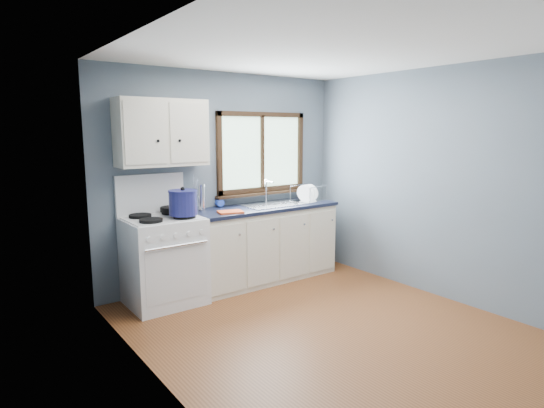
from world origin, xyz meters
TOP-DOWN VIEW (x-y plane):
  - floor at (0.00, 0.00)m, footprint 3.20×3.60m
  - ceiling at (0.00, 0.00)m, footprint 3.20×3.60m
  - wall_back at (0.00, 1.81)m, footprint 3.20×0.02m
  - wall_front at (0.00, -1.81)m, footprint 3.20×0.02m
  - wall_left at (-1.61, 0.00)m, footprint 0.02×3.60m
  - wall_right at (1.61, 0.00)m, footprint 0.02×3.60m
  - gas_range at (-0.95, 1.47)m, footprint 0.76×0.69m
  - base_cabinets at (0.36, 1.49)m, footprint 1.85×0.60m
  - countertop at (0.36, 1.49)m, footprint 1.89×0.64m
  - sink at (0.54, 1.49)m, footprint 0.84×0.46m
  - window at (0.54, 1.77)m, footprint 1.36×0.10m
  - upper_cabinets at (-0.85, 1.63)m, footprint 0.95×0.35m
  - skillet at (-0.78, 1.60)m, footprint 0.37×0.25m
  - stockpot at (-0.78, 1.32)m, footprint 0.36×0.36m
  - utensil_crock at (-0.44, 1.70)m, footprint 0.16×0.16m
  - thermos at (-0.40, 1.62)m, footprint 0.09×0.09m
  - soap_bottle at (-0.12, 1.69)m, footprint 0.12×0.12m
  - dish_towel at (-0.21, 1.32)m, footprint 0.31×0.26m
  - dish_rack at (1.03, 1.45)m, footprint 0.49×0.42m

SIDE VIEW (x-z plane):
  - floor at x=0.00m, z-range -0.02..0.00m
  - base_cabinets at x=0.36m, z-range -0.03..0.85m
  - gas_range at x=-0.95m, z-range -0.19..1.17m
  - sink at x=0.54m, z-range 0.64..1.08m
  - countertop at x=0.36m, z-range 0.88..0.92m
  - dish_towel at x=-0.21m, z-range 0.92..0.94m
  - dish_rack at x=1.03m, z-range 0.87..1.09m
  - skillet at x=-0.78m, z-range 0.96..1.01m
  - utensil_crock at x=-0.44m, z-range 0.80..1.21m
  - soap_bottle at x=-0.12m, z-range 0.92..1.18m
  - thermos at x=-0.40m, z-range 0.92..1.22m
  - stockpot at x=-0.78m, z-range 0.94..1.24m
  - wall_back at x=0.00m, z-range 0.00..2.50m
  - wall_front at x=0.00m, z-range 0.00..2.50m
  - wall_left at x=-1.61m, z-range 0.00..2.50m
  - wall_right at x=1.61m, z-range 0.00..2.50m
  - window at x=0.54m, z-range 0.96..1.99m
  - upper_cabinets at x=-0.85m, z-range 1.45..2.15m
  - ceiling at x=0.00m, z-range 2.50..2.52m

